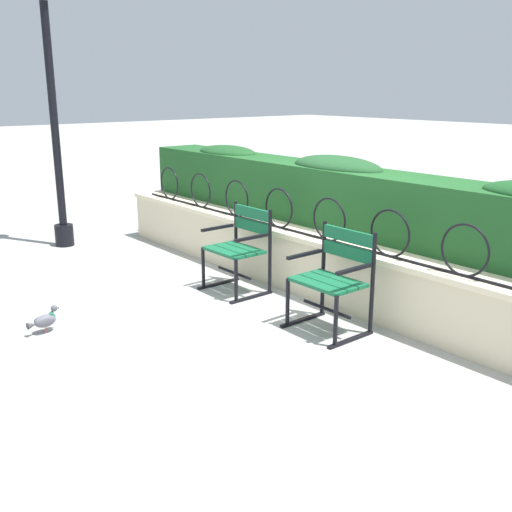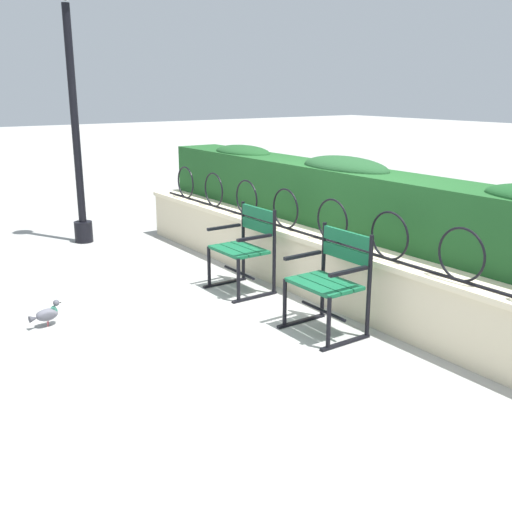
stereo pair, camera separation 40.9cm
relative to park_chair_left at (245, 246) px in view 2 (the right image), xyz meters
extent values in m
plane|color=#9E9E99|center=(0.62, -0.44, -0.46)|extent=(60.00, 60.00, 0.00)
cube|color=beige|center=(0.62, 0.51, -0.18)|extent=(6.75, 0.35, 0.56)
cube|color=beige|center=(0.62, 0.51, 0.12)|extent=(6.75, 0.41, 0.05)
cylinder|color=black|center=(0.62, 0.43, 0.16)|extent=(6.22, 0.02, 0.02)
torus|color=black|center=(-2.04, 0.43, 0.36)|extent=(0.42, 0.02, 0.42)
torus|color=black|center=(-1.33, 0.43, 0.36)|extent=(0.42, 0.02, 0.42)
torus|color=black|center=(-0.61, 0.43, 0.36)|extent=(0.42, 0.02, 0.42)
torus|color=black|center=(0.10, 0.43, 0.36)|extent=(0.42, 0.02, 0.42)
torus|color=black|center=(0.82, 0.43, 0.36)|extent=(0.42, 0.02, 0.42)
torus|color=black|center=(1.53, 0.43, 0.36)|extent=(0.42, 0.02, 0.42)
torus|color=black|center=(2.25, 0.43, 0.36)|extent=(0.42, 0.02, 0.42)
cube|color=#1E5123|center=(0.62, 0.98, 0.45)|extent=(6.61, 0.60, 0.62)
ellipsoid|color=#1C4921|center=(-1.51, 0.98, 0.76)|extent=(0.94, 0.54, 0.18)
ellipsoid|color=#1E4825|center=(0.38, 0.98, 0.76)|extent=(1.13, 0.54, 0.24)
cube|color=#145B38|center=(0.00, -0.21, -0.02)|extent=(0.55, 0.13, 0.03)
cube|color=#145B38|center=(0.00, -0.08, -0.02)|extent=(0.55, 0.13, 0.03)
cube|color=#145B38|center=(0.00, 0.06, -0.02)|extent=(0.55, 0.13, 0.03)
cube|color=#145B38|center=(0.00, 0.16, 0.32)|extent=(0.55, 0.03, 0.11)
cube|color=#145B38|center=(0.00, 0.16, 0.19)|extent=(0.55, 0.03, 0.11)
cylinder|color=black|center=(0.28, 0.16, -0.03)|extent=(0.04, 0.04, 0.87)
cylinder|color=black|center=(0.28, -0.27, -0.24)|extent=(0.04, 0.04, 0.44)
cube|color=black|center=(0.28, -0.08, -0.45)|extent=(0.04, 0.52, 0.02)
cube|color=black|center=(0.28, -0.08, 0.16)|extent=(0.04, 0.40, 0.03)
cylinder|color=black|center=(-0.28, 0.16, -0.03)|extent=(0.04, 0.04, 0.87)
cylinder|color=black|center=(-0.28, -0.27, -0.24)|extent=(0.04, 0.04, 0.44)
cube|color=black|center=(-0.28, -0.08, -0.45)|extent=(0.04, 0.52, 0.02)
cube|color=black|center=(-0.28, -0.08, 0.16)|extent=(0.04, 0.40, 0.03)
cylinder|color=black|center=(0.00, -0.08, -0.27)|extent=(0.53, 0.03, 0.03)
cube|color=#145B38|center=(1.32, -0.23, -0.02)|extent=(0.57, 0.13, 0.03)
cube|color=#145B38|center=(1.32, -0.09, -0.02)|extent=(0.57, 0.13, 0.03)
cube|color=#145B38|center=(1.32, 0.04, -0.02)|extent=(0.57, 0.13, 0.03)
cube|color=#145B38|center=(1.32, 0.15, 0.34)|extent=(0.57, 0.03, 0.11)
cube|color=#145B38|center=(1.32, 0.15, 0.20)|extent=(0.57, 0.03, 0.11)
cylinder|color=black|center=(1.61, 0.14, -0.02)|extent=(0.04, 0.04, 0.88)
cylinder|color=black|center=(1.61, -0.29, -0.24)|extent=(0.04, 0.04, 0.44)
cube|color=black|center=(1.61, -0.10, -0.45)|extent=(0.04, 0.52, 0.02)
cube|color=black|center=(1.61, -0.10, 0.16)|extent=(0.04, 0.40, 0.03)
cylinder|color=black|center=(1.04, 0.15, -0.02)|extent=(0.04, 0.04, 0.88)
cylinder|color=black|center=(1.04, -0.28, -0.24)|extent=(0.04, 0.04, 0.44)
cube|color=black|center=(1.04, -0.09, -0.45)|extent=(0.04, 0.52, 0.02)
cube|color=black|center=(1.04, -0.09, 0.16)|extent=(0.04, 0.40, 0.03)
cylinder|color=black|center=(1.32, -0.09, -0.27)|extent=(0.54, 0.03, 0.03)
ellipsoid|color=#5B5B66|center=(-0.17, -1.97, -0.36)|extent=(0.12, 0.20, 0.11)
cylinder|color=#2D6B56|center=(-0.17, -1.91, -0.32)|extent=(0.05, 0.06, 0.06)
sphere|color=#494951|center=(-0.18, -1.88, -0.27)|extent=(0.06, 0.06, 0.06)
cone|color=black|center=(-0.18, -1.85, -0.27)|extent=(0.02, 0.02, 0.01)
cone|color=#404047|center=(-0.16, -2.09, -0.36)|extent=(0.07, 0.08, 0.06)
ellipsoid|color=#4E4E56|center=(-0.21, -1.99, -0.35)|extent=(0.03, 0.14, 0.07)
ellipsoid|color=#4E4E56|center=(-0.12, -1.98, -0.35)|extent=(0.03, 0.14, 0.07)
cylinder|color=#C6515B|center=(-0.19, -1.97, -0.44)|extent=(0.01, 0.01, 0.05)
cylinder|color=#C6515B|center=(-0.15, -1.98, -0.44)|extent=(0.01, 0.01, 0.05)
cylinder|color=black|center=(-2.90, -0.68, 1.04)|extent=(0.10, 0.10, 3.02)
cylinder|color=black|center=(-2.90, -0.68, -0.32)|extent=(0.24, 0.24, 0.28)
camera|label=1|loc=(4.64, -3.60, 1.55)|focal=42.07mm
camera|label=2|loc=(4.89, -3.27, 1.55)|focal=42.07mm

